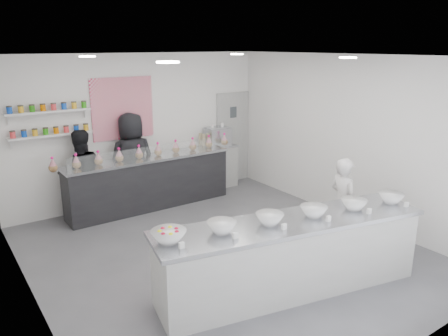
{
  "coord_description": "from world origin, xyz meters",
  "views": [
    {
      "loc": [
        -3.56,
        -5.15,
        3.16
      ],
      "look_at": [
        0.28,
        0.4,
        1.24
      ],
      "focal_mm": 35.0,
      "sensor_mm": 36.0,
      "label": 1
    }
  ],
  "objects_px": {
    "espresso_ledge": "(210,168)",
    "staff_left": "(81,174)",
    "prep_counter": "(290,256)",
    "espresso_machine": "(217,137)",
    "back_bar": "(150,182)",
    "woman_prep": "(343,203)",
    "staff_right": "(132,160)"
  },
  "relations": [
    {
      "from": "espresso_ledge",
      "to": "staff_left",
      "type": "bearing_deg",
      "value": -178.72
    },
    {
      "from": "prep_counter",
      "to": "espresso_machine",
      "type": "bearing_deg",
      "value": 79.98
    },
    {
      "from": "prep_counter",
      "to": "back_bar",
      "type": "distance_m",
      "value": 3.86
    },
    {
      "from": "prep_counter",
      "to": "staff_left",
      "type": "distance_m",
      "value": 4.36
    },
    {
      "from": "back_bar",
      "to": "espresso_ledge",
      "type": "xyz_separation_m",
      "value": [
        1.63,
        0.31,
        -0.04
      ]
    },
    {
      "from": "espresso_ledge",
      "to": "woman_prep",
      "type": "distance_m",
      "value": 3.68
    },
    {
      "from": "espresso_ledge",
      "to": "woman_prep",
      "type": "xyz_separation_m",
      "value": [
        0.13,
        -3.67,
        0.26
      ]
    },
    {
      "from": "prep_counter",
      "to": "espresso_ledge",
      "type": "xyz_separation_m",
      "value": [
        1.46,
        4.17,
        -0.02
      ]
    },
    {
      "from": "espresso_machine",
      "to": "staff_right",
      "type": "height_order",
      "value": "staff_right"
    },
    {
      "from": "staff_left",
      "to": "back_bar",
      "type": "bearing_deg",
      "value": 172.77
    },
    {
      "from": "espresso_ledge",
      "to": "staff_right",
      "type": "xyz_separation_m",
      "value": [
        -1.87,
        -0.06,
        0.47
      ]
    },
    {
      "from": "woman_prep",
      "to": "prep_counter",
      "type": "bearing_deg",
      "value": 113.95
    },
    {
      "from": "espresso_ledge",
      "to": "espresso_machine",
      "type": "bearing_deg",
      "value": 0.0
    },
    {
      "from": "espresso_machine",
      "to": "staff_left",
      "type": "bearing_deg",
      "value": -178.8
    },
    {
      "from": "staff_right",
      "to": "woman_prep",
      "type": "bearing_deg",
      "value": 120.89
    },
    {
      "from": "woman_prep",
      "to": "staff_right",
      "type": "distance_m",
      "value": 4.12
    },
    {
      "from": "back_bar",
      "to": "espresso_machine",
      "type": "xyz_separation_m",
      "value": [
        1.82,
        0.31,
        0.64
      ]
    },
    {
      "from": "prep_counter",
      "to": "back_bar",
      "type": "bearing_deg",
      "value": 104.15
    },
    {
      "from": "back_bar",
      "to": "staff_left",
      "type": "height_order",
      "value": "staff_left"
    },
    {
      "from": "staff_right",
      "to": "back_bar",
      "type": "bearing_deg",
      "value": 135.73
    },
    {
      "from": "espresso_machine",
      "to": "woman_prep",
      "type": "relative_size",
      "value": 0.37
    },
    {
      "from": "back_bar",
      "to": "espresso_ledge",
      "type": "height_order",
      "value": "back_bar"
    },
    {
      "from": "espresso_ledge",
      "to": "espresso_machine",
      "type": "relative_size",
      "value": 2.36
    },
    {
      "from": "prep_counter",
      "to": "staff_right",
      "type": "relative_size",
      "value": 1.92
    },
    {
      "from": "prep_counter",
      "to": "staff_right",
      "type": "height_order",
      "value": "staff_right"
    },
    {
      "from": "prep_counter",
      "to": "espresso_ledge",
      "type": "relative_size",
      "value": 2.84
    },
    {
      "from": "prep_counter",
      "to": "espresso_machine",
      "type": "xyz_separation_m",
      "value": [
        1.65,
        4.17,
        0.66
      ]
    },
    {
      "from": "espresso_machine",
      "to": "staff_right",
      "type": "relative_size",
      "value": 0.29
    },
    {
      "from": "staff_right",
      "to": "espresso_ledge",
      "type": "bearing_deg",
      "value": -176.1
    },
    {
      "from": "espresso_machine",
      "to": "staff_right",
      "type": "xyz_separation_m",
      "value": [
        -2.06,
        -0.06,
        -0.21
      ]
    },
    {
      "from": "back_bar",
      "to": "staff_right",
      "type": "relative_size",
      "value": 1.76
    },
    {
      "from": "staff_left",
      "to": "staff_right",
      "type": "relative_size",
      "value": 0.88
    }
  ]
}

